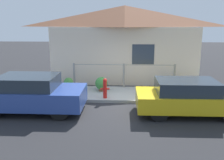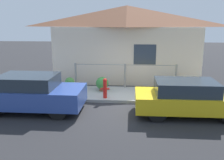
{
  "view_description": "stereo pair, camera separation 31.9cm",
  "coord_description": "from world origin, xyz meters",
  "px_view_note": "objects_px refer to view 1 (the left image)",
  "views": [
    {
      "loc": [
        0.01,
        -9.65,
        3.28
      ],
      "look_at": [
        -0.49,
        0.3,
        0.9
      ],
      "focal_mm": 40.0,
      "sensor_mm": 36.0,
      "label": 1
    },
    {
      "loc": [
        0.33,
        -9.63,
        3.28
      ],
      "look_at": [
        -0.49,
        0.3,
        0.9
      ],
      "focal_mm": 40.0,
      "sensor_mm": 36.0,
      "label": 2
    }
  ],
  "objects_px": {
    "car_right": "(189,97)",
    "potted_plant_by_fence": "(69,83)",
    "potted_plant_near_hydrant": "(101,84)",
    "car_left": "(32,94)",
    "fire_hydrant": "(105,88)",
    "potted_plant_corner": "(168,82)"
  },
  "relations": [
    {
      "from": "car_left",
      "to": "fire_hydrant",
      "type": "xyz_separation_m",
      "value": [
        2.56,
        1.37,
        -0.12
      ]
    },
    {
      "from": "potted_plant_near_hydrant",
      "to": "potted_plant_by_fence",
      "type": "bearing_deg",
      "value": 174.0
    },
    {
      "from": "fire_hydrant",
      "to": "potted_plant_corner",
      "type": "height_order",
      "value": "fire_hydrant"
    },
    {
      "from": "car_right",
      "to": "fire_hydrant",
      "type": "bearing_deg",
      "value": 155.66
    },
    {
      "from": "car_left",
      "to": "fire_hydrant",
      "type": "relative_size",
      "value": 4.47
    },
    {
      "from": "fire_hydrant",
      "to": "potted_plant_by_fence",
      "type": "height_order",
      "value": "fire_hydrant"
    },
    {
      "from": "fire_hydrant",
      "to": "potted_plant_near_hydrant",
      "type": "xyz_separation_m",
      "value": [
        -0.24,
        1.07,
        -0.09
      ]
    },
    {
      "from": "fire_hydrant",
      "to": "potted_plant_by_fence",
      "type": "xyz_separation_m",
      "value": [
        -1.8,
        1.23,
        -0.12
      ]
    },
    {
      "from": "car_right",
      "to": "potted_plant_by_fence",
      "type": "distance_m",
      "value": 5.55
    },
    {
      "from": "car_right",
      "to": "potted_plant_corner",
      "type": "distance_m",
      "value": 2.75
    },
    {
      "from": "potted_plant_corner",
      "to": "fire_hydrant",
      "type": "bearing_deg",
      "value": -154.06
    },
    {
      "from": "car_right",
      "to": "potted_plant_near_hydrant",
      "type": "xyz_separation_m",
      "value": [
        -3.34,
        2.44,
        -0.17
      ]
    },
    {
      "from": "car_right",
      "to": "potted_plant_by_fence",
      "type": "height_order",
      "value": "car_right"
    },
    {
      "from": "car_left",
      "to": "fire_hydrant",
      "type": "distance_m",
      "value": 2.91
    },
    {
      "from": "fire_hydrant",
      "to": "potted_plant_near_hydrant",
      "type": "distance_m",
      "value": 1.1
    },
    {
      "from": "car_right",
      "to": "potted_plant_near_hydrant",
      "type": "height_order",
      "value": "car_right"
    },
    {
      "from": "potted_plant_by_fence",
      "to": "potted_plant_near_hydrant",
      "type": "bearing_deg",
      "value": -6.0
    },
    {
      "from": "potted_plant_near_hydrant",
      "to": "potted_plant_corner",
      "type": "height_order",
      "value": "potted_plant_corner"
    },
    {
      "from": "car_right",
      "to": "potted_plant_near_hydrant",
      "type": "distance_m",
      "value": 4.14
    },
    {
      "from": "car_left",
      "to": "potted_plant_by_fence",
      "type": "bearing_deg",
      "value": 73.9
    },
    {
      "from": "potted_plant_by_fence",
      "to": "potted_plant_corner",
      "type": "distance_m",
      "value": 4.6
    },
    {
      "from": "potted_plant_by_fence",
      "to": "potted_plant_corner",
      "type": "bearing_deg",
      "value": 1.62
    }
  ]
}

